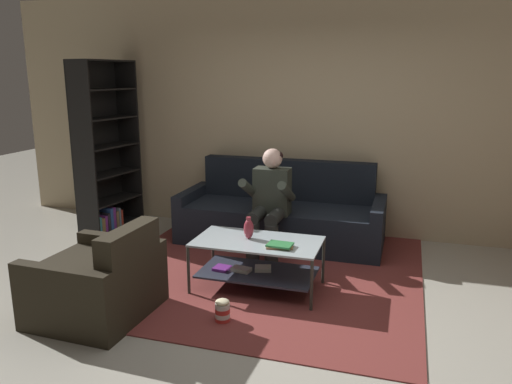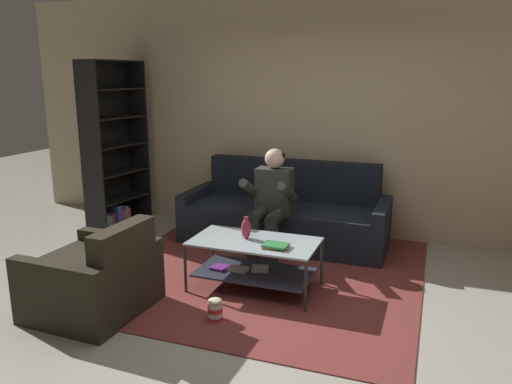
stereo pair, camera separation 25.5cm
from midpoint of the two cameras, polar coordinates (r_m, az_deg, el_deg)
ground at (r=4.18m, az=-0.68°, el=-14.24°), size 16.80×16.80×0.00m
back_partition at (r=6.11m, az=6.42°, el=8.75°), size 8.40×0.12×2.90m
couch at (r=5.85m, az=1.68°, el=-2.80°), size 2.35×0.89×0.93m
person_seated_center at (r=5.26m, az=0.14°, el=-0.84°), size 0.50×0.58×1.17m
coffee_table at (r=4.57m, az=-1.54°, el=-7.46°), size 1.14×0.61×0.47m
area_rug at (r=5.19m, az=-0.10°, el=-8.45°), size 3.05×3.32×0.01m
vase at (r=4.54m, az=-2.46°, el=-4.20°), size 0.09×0.09×0.21m
book_stack at (r=4.33m, az=1.06°, el=-6.15°), size 0.25×0.18×0.03m
bookshelf at (r=6.62m, az=-18.09°, el=3.64°), size 0.47×0.90×2.10m
armchair at (r=4.35m, az=-19.23°, el=-9.88°), size 0.87×0.92×0.78m
popcorn_tub at (r=4.10m, az=-5.68°, el=-13.36°), size 0.12×0.12×0.19m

